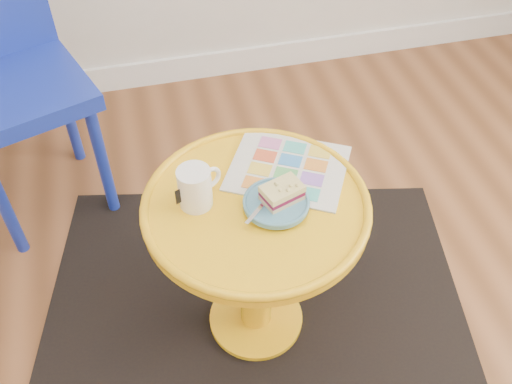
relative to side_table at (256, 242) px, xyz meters
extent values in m
cube|color=white|center=(-0.09, 1.34, -0.32)|extent=(4.00, 0.02, 0.12)
cube|color=black|center=(0.00, 0.00, -0.38)|extent=(1.51, 1.35, 0.01)
cylinder|color=yellow|center=(0.00, 0.00, -0.37)|extent=(0.28, 0.28, 0.02)
cylinder|color=yellow|center=(0.00, 0.00, -0.12)|extent=(0.09, 0.09, 0.48)
cylinder|color=yellow|center=(0.00, 0.00, 0.14)|extent=(0.56, 0.56, 0.03)
cylinder|color=#192DA7|center=(-0.71, 0.47, -0.16)|extent=(0.04, 0.04, 0.45)
cylinder|color=#192DA7|center=(-0.39, 0.58, -0.16)|extent=(0.04, 0.04, 0.45)
cylinder|color=#192DA7|center=(-0.50, 0.90, -0.16)|extent=(0.04, 0.04, 0.45)
cube|color=#192DA7|center=(-0.60, 0.69, 0.11)|extent=(0.54, 0.54, 0.06)
cube|color=silver|center=(0.11, 0.10, 0.15)|extent=(0.38, 0.36, 0.01)
cylinder|color=white|center=(-0.14, 0.04, 0.20)|extent=(0.08, 0.08, 0.11)
torus|color=white|center=(-0.10, 0.05, 0.21)|extent=(0.06, 0.04, 0.06)
cylinder|color=#D1B78C|center=(-0.14, 0.04, 0.25)|extent=(0.07, 0.07, 0.01)
cylinder|color=teal|center=(0.04, -0.03, 0.16)|extent=(0.06, 0.06, 0.01)
cylinder|color=teal|center=(0.04, -0.03, 0.17)|extent=(0.16, 0.16, 0.01)
cube|color=#D3BC8C|center=(0.06, -0.02, 0.18)|extent=(0.11, 0.09, 0.01)
cube|color=maroon|center=(0.06, -0.02, 0.19)|extent=(0.11, 0.09, 0.01)
cube|color=#EADB8C|center=(0.06, -0.02, 0.21)|extent=(0.11, 0.09, 0.02)
cube|color=silver|center=(0.00, -0.04, 0.17)|extent=(0.09, 0.09, 0.00)
cube|color=silver|center=(0.05, 0.01, 0.17)|extent=(0.04, 0.04, 0.00)
camera|label=1|loc=(-0.23, -0.92, 1.16)|focal=40.00mm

